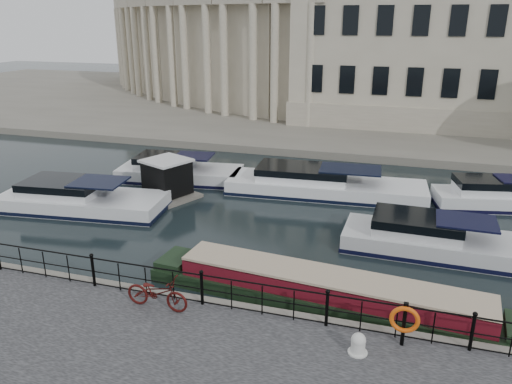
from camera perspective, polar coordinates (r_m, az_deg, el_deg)
ground_plane at (r=18.60m, az=-3.34°, el=-10.58°), size 160.00×160.00×0.00m
far_bank at (r=55.12m, az=11.01°, el=9.60°), size 120.00×42.00×0.55m
railing at (r=16.20m, az=-6.22°, el=-10.65°), size 24.14×0.14×1.22m
civic_building at (r=50.28m, az=9.75°, el=16.53°), size 53.55×31.84×16.85m
bicycle at (r=16.27m, az=-11.25°, el=-11.19°), size 2.13×0.81×1.11m
mooring_bollard at (r=14.51m, az=11.60°, el=-16.64°), size 0.55×0.55×0.61m
life_ring_post at (r=14.74m, az=16.61°, el=-13.86°), size 0.83×0.21×1.35m
narrowboat at (r=17.34m, az=8.25°, el=-11.77°), size 13.08×2.92×1.48m
harbour_hut at (r=27.37m, az=-10.09°, el=1.34°), size 3.71×3.46×2.18m
cabin_cruisers at (r=25.97m, az=2.50°, el=-0.72°), size 27.93×10.36×1.99m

